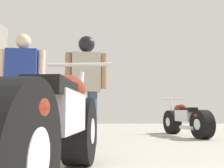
% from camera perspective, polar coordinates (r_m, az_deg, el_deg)
% --- Properties ---
extents(ground_plane, '(16.24, 16.24, 0.00)m').
position_cam_1_polar(ground_plane, '(3.36, 2.00, -15.19)').
color(ground_plane, '#A8A399').
extents(motorcycle_maroon_cruiser, '(0.63, 2.12, 0.99)m').
position_cam_1_polar(motorcycle_maroon_cruiser, '(1.73, -12.39, -9.72)').
color(motorcycle_maroon_cruiser, black).
rests_on(motorcycle_maroon_cruiser, ground_plane).
extents(motorcycle_black_naked, '(0.68, 1.82, 0.85)m').
position_cam_1_polar(motorcycle_black_naked, '(5.63, 16.68, -7.92)').
color(motorcycle_black_naked, black).
rests_on(motorcycle_black_naked, ground_plane).
extents(mechanic_in_blue, '(0.68, 0.27, 1.69)m').
position_cam_1_polar(mechanic_in_blue, '(3.92, -20.11, 0.45)').
color(mechanic_in_blue, '#384766').
rests_on(mechanic_in_blue, ground_plane).
extents(mechanic_with_helmet, '(0.70, 0.29, 1.77)m').
position_cam_1_polar(mechanic_with_helmet, '(4.08, -5.97, 1.32)').
color(mechanic_with_helmet, '#384766').
rests_on(mechanic_with_helmet, ground_plane).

